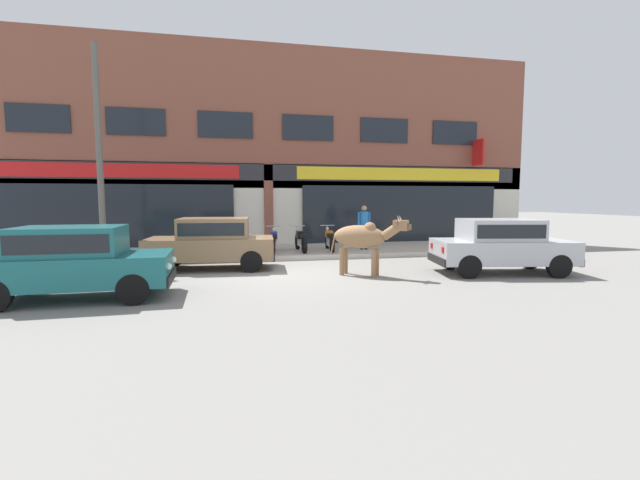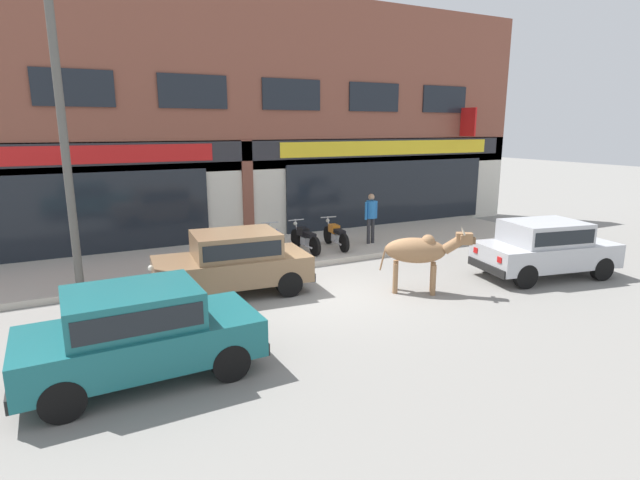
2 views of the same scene
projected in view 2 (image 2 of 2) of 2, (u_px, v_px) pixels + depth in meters
The scene contains 12 objects.
ground_plane at pixel (334, 293), 11.71m from camera, with size 90.00×90.00×0.00m, color gray.
sidewalk at pixel (270, 252), 15.23m from camera, with size 19.00×3.77×0.16m, color #B7AFA3.
shop_building at pixel (243, 126), 16.26m from camera, with size 23.00×1.40×8.10m.
cow at pixel (420, 251), 11.55m from camera, with size 1.84×1.47×1.61m.
car_0 at pixel (545, 246), 12.88m from camera, with size 3.80×2.22×1.46m.
car_1 at pixel (234, 260), 11.55m from camera, with size 3.71×1.88×1.46m.
car_2 at pixel (139, 329), 7.58m from camera, with size 3.65×1.68×1.46m.
motorcycle_0 at pixel (276, 242), 14.48m from camera, with size 0.53×1.81×0.88m.
motorcycle_1 at pixel (305, 239), 14.93m from camera, with size 0.52×1.81×0.88m.
motorcycle_2 at pixel (336, 235), 15.38m from camera, with size 0.52×1.81×0.88m.
pedestrian at pixel (371, 213), 15.83m from camera, with size 0.50×0.32×1.60m.
utility_pole at pixel (65, 150), 10.78m from camera, with size 0.18×0.18×6.34m, color #595651.
Camera 2 is at (-5.39, -9.75, 3.82)m, focal length 28.00 mm.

